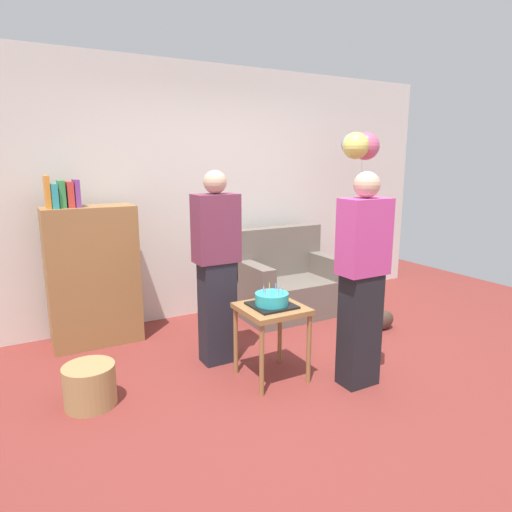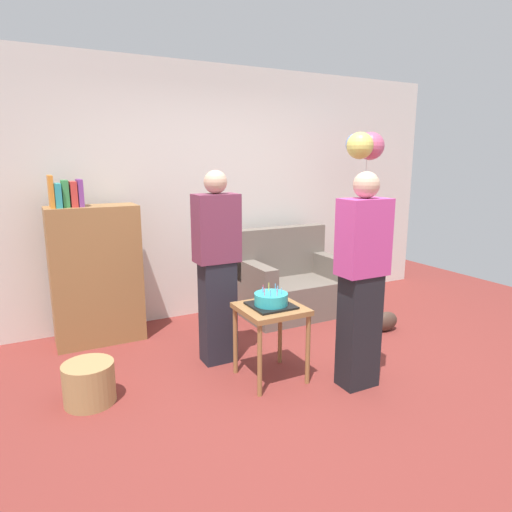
{
  "view_description": "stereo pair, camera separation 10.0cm",
  "coord_description": "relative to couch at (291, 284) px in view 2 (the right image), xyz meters",
  "views": [
    {
      "loc": [
        -1.95,
        -2.58,
        1.71
      ],
      "look_at": [
        -0.22,
        0.51,
        0.95
      ],
      "focal_mm": 31.57,
      "sensor_mm": 36.0,
      "label": 1
    },
    {
      "loc": [
        -1.86,
        -2.62,
        1.71
      ],
      "look_at": [
        -0.22,
        0.51,
        0.95
      ],
      "focal_mm": 31.57,
      "sensor_mm": 36.0,
      "label": 2
    }
  ],
  "objects": [
    {
      "name": "wall_back",
      "position": [
        -0.73,
        0.55,
        1.01
      ],
      "size": [
        6.0,
        0.1,
        2.7
      ],
      "primitive_type": "cube",
      "color": "silver",
      "rests_on": "ground_plane"
    },
    {
      "name": "person_blowing_candles",
      "position": [
        -1.2,
        -0.75,
        0.49
      ],
      "size": [
        0.36,
        0.22,
        1.63
      ],
      "rotation": [
        0.0,
        0.0,
        0.11
      ],
      "color": "#23232D",
      "rests_on": "ground_plane"
    },
    {
      "name": "balloon_bunch",
      "position": [
        0.74,
        -0.25,
        1.52
      ],
      "size": [
        0.49,
        0.36,
        2.0
      ],
      "color": "silver",
      "rests_on": "ground_plane"
    },
    {
      "name": "ground_plane",
      "position": [
        -0.73,
        -1.5,
        -0.34
      ],
      "size": [
        8.0,
        8.0,
        0.0
      ],
      "primitive_type": "plane",
      "color": "maroon"
    },
    {
      "name": "birthday_cake",
      "position": [
        -0.96,
        -1.24,
        0.31
      ],
      "size": [
        0.32,
        0.32,
        0.17
      ],
      "color": "black",
      "rests_on": "side_table"
    },
    {
      "name": "wicker_basket",
      "position": [
        -2.29,
        -0.97,
        -0.19
      ],
      "size": [
        0.36,
        0.36,
        0.3
      ],
      "primitive_type": "cylinder",
      "color": "#A88451",
      "rests_on": "ground_plane"
    },
    {
      "name": "couch",
      "position": [
        0.0,
        0.0,
        0.0
      ],
      "size": [
        1.1,
        0.7,
        0.96
      ],
      "color": "#6B6056",
      "rests_on": "ground_plane"
    },
    {
      "name": "side_table",
      "position": [
        -0.96,
        -1.24,
        0.17
      ],
      "size": [
        0.48,
        0.48,
        0.6
      ],
      "color": "olive",
      "rests_on": "ground_plane"
    },
    {
      "name": "person_holding_cake",
      "position": [
        -0.42,
        -1.65,
        0.49
      ],
      "size": [
        0.36,
        0.22,
        1.63
      ],
      "rotation": [
        0.0,
        0.0,
        2.92
      ],
      "color": "black",
      "rests_on": "ground_plane"
    },
    {
      "name": "handbag",
      "position": [
        0.58,
        -0.91,
        -0.24
      ],
      "size": [
        0.28,
        0.14,
        0.2
      ],
      "primitive_type": "ellipsoid",
      "color": "#473328",
      "rests_on": "ground_plane"
    },
    {
      "name": "bookshelf",
      "position": [
        -2.04,
        0.17,
        0.33
      ],
      "size": [
        0.8,
        0.36,
        1.58
      ],
      "color": "olive",
      "rests_on": "ground_plane"
    }
  ]
}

